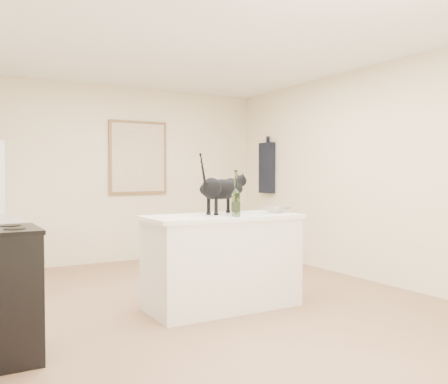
% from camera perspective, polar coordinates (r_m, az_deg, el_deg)
% --- Properties ---
extents(floor, '(5.50, 5.50, 0.00)m').
position_cam_1_polar(floor, '(4.94, -2.44, -13.06)').
color(floor, '#926C4D').
rests_on(floor, ground).
extents(ceiling, '(5.50, 5.50, 0.00)m').
position_cam_1_polar(ceiling, '(4.95, -2.48, 17.41)').
color(ceiling, white).
rests_on(ceiling, ground).
extents(wall_back, '(4.50, 0.00, 4.50)m').
position_cam_1_polar(wall_back, '(7.33, -12.39, 2.07)').
color(wall_back, beige).
rests_on(wall_back, ground).
extents(wall_right, '(0.00, 5.50, 5.50)m').
position_cam_1_polar(wall_right, '(6.14, 16.55, 2.06)').
color(wall_right, beige).
rests_on(wall_right, ground).
extents(island_base, '(1.44, 0.67, 0.86)m').
position_cam_1_polar(island_base, '(4.72, -0.23, -8.42)').
color(island_base, white).
rests_on(island_base, floor).
extents(island_top, '(1.50, 0.70, 0.04)m').
position_cam_1_polar(island_top, '(4.66, -0.23, -2.98)').
color(island_top, white).
rests_on(island_top, island_base).
extents(artwork_frame, '(0.90, 0.03, 1.10)m').
position_cam_1_polar(artwork_frame, '(7.40, -10.11, 4.03)').
color(artwork_frame, brown).
rests_on(artwork_frame, wall_back).
extents(artwork_canvas, '(0.82, 0.00, 1.02)m').
position_cam_1_polar(artwork_canvas, '(7.38, -10.07, 4.03)').
color(artwork_canvas, beige).
rests_on(artwork_canvas, wall_back).
extents(hanging_garment, '(0.08, 0.34, 0.80)m').
position_cam_1_polar(hanging_garment, '(7.67, 5.08, 2.85)').
color(hanging_garment, black).
rests_on(hanging_garment, wall_right).
extents(black_cat, '(0.65, 0.42, 0.44)m').
position_cam_1_polar(black_cat, '(4.76, -0.28, 0.02)').
color(black_cat, black).
rests_on(black_cat, island_top).
extents(wine_bottle, '(0.09, 0.09, 0.38)m').
position_cam_1_polar(wine_bottle, '(4.48, 1.42, -0.49)').
color(wine_bottle, '#335B24').
rests_on(wine_bottle, island_top).
extents(glass_bowl, '(0.31, 0.31, 0.06)m').
position_cam_1_polar(glass_bowl, '(4.94, 6.26, -2.13)').
color(glass_bowl, silver).
rests_on(glass_bowl, island_top).
extents(fridge_paper, '(0.02, 0.13, 0.17)m').
position_cam_1_polar(fridge_paper, '(6.73, -24.79, 1.53)').
color(fridge_paper, white).
rests_on(fridge_paper, fridge).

